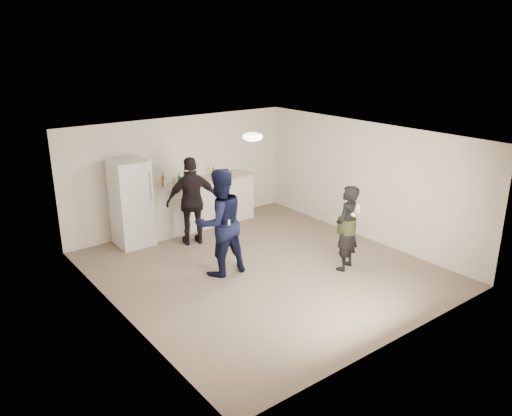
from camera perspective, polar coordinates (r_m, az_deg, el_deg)
floor at (r=9.42m, az=0.74°, el=-6.96°), size 6.00×6.00×0.00m
ceiling at (r=8.65m, az=0.81°, el=8.18°), size 6.00×6.00×0.00m
wall_back at (r=11.37m, az=-8.60°, el=4.04°), size 6.00×0.00×6.00m
wall_front at (r=7.00m, az=16.16°, el=-5.84°), size 6.00×0.00×6.00m
wall_left at (r=7.67m, az=-15.65°, el=-3.62°), size 0.00×6.00×6.00m
wall_right at (r=10.80m, az=12.36°, el=3.04°), size 0.00×6.00×6.00m
counter at (r=11.44m, az=-6.33°, el=0.44°), size 2.60×0.56×1.05m
counter_top at (r=11.28m, az=-6.43°, el=3.07°), size 2.68×0.64×0.04m
fridge at (r=10.54m, az=-14.07°, el=0.55°), size 0.70×0.70×1.80m
fridge_handle at (r=10.21m, az=-11.97°, el=2.47°), size 0.02×0.02×0.60m
ceiling_dome at (r=8.89m, az=-0.39°, el=8.14°), size 0.36×0.36×0.16m
shaker at (r=11.00m, az=-9.39°, el=3.10°), size 0.08×0.08×0.17m
man at (r=8.92m, az=-4.15°, el=-1.65°), size 0.99×0.79×1.97m
woman at (r=9.28m, az=10.31°, el=-2.27°), size 0.69×0.58×1.61m
camo_shorts at (r=9.27m, az=10.32°, el=-2.01°), size 0.34×0.34×0.28m
spectator at (r=10.35m, az=-7.27°, el=0.78°), size 1.17×0.75×1.85m
remote_man at (r=8.67m, az=-3.14°, el=-1.76°), size 0.04×0.04×0.15m
nunchuk_man at (r=8.78m, az=-2.60°, el=-1.97°), size 0.07×0.07×0.07m
remote_woman at (r=8.98m, az=11.63°, el=-0.06°), size 0.04×0.04×0.15m
nunchuk_woman at (r=8.96m, az=11.03°, el=-0.74°), size 0.07×0.07×0.07m
bottle_cluster at (r=11.00m, az=-8.42°, el=3.30°), size 1.35×0.29×0.28m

